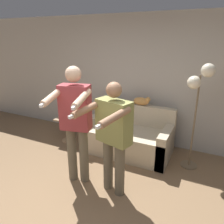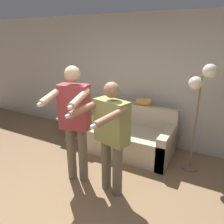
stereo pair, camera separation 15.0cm
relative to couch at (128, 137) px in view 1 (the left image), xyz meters
name	(u,v)px [view 1 (the left image)]	position (x,y,z in m)	size (l,w,h in m)	color
ground_plane	(67,216)	(-0.06, -1.90, -0.30)	(16.00, 16.00, 0.00)	#846647
wall_back	(137,81)	(-0.06, 0.61, 1.00)	(10.00, 0.05, 2.60)	#B7B2A8
couch	(128,137)	(0.00, 0.00, 0.00)	(1.68, 0.86, 0.89)	beige
person_left	(75,119)	(-0.34, -1.21, 0.74)	(0.60, 0.75, 1.79)	#6B604C
person_right	(113,132)	(0.26, -1.21, 0.65)	(0.66, 0.77, 1.63)	#6B604C
cat	(142,101)	(0.15, 0.33, 0.67)	(0.43, 0.13, 0.18)	tan
floor_lamp	(200,87)	(1.19, -0.02, 1.12)	(0.39, 0.29, 1.79)	#756047
side_table	(68,125)	(-1.33, -0.14, 0.08)	(0.41, 0.41, 0.53)	#A38460
cup	(66,116)	(-1.32, -0.19, 0.29)	(0.07, 0.07, 0.10)	silver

